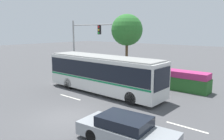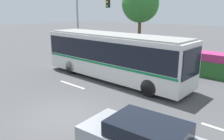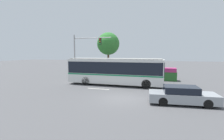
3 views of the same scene
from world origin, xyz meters
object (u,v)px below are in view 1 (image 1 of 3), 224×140
city_bus (103,72)px  traffic_light_pole (82,41)px  sedan_foreground (126,131)px  street_tree_left (127,30)px

city_bus → traffic_light_pole: (-5.42, 2.61, 2.37)m
city_bus → sedan_foreground: size_ratio=2.26×
traffic_light_pole → street_tree_left: bearing=69.6°
street_tree_left → sedan_foreground: bearing=-53.9°
sedan_foreground → traffic_light_pole: 15.35m
street_tree_left → city_bus: bearing=-67.1°
sedan_foreground → traffic_light_pole: (-12.23, 8.57, 3.54)m
sedan_foreground → traffic_light_pole: bearing=140.0°
sedan_foreground → street_tree_left: (-10.21, 14.01, 4.68)m
traffic_light_pole → street_tree_left: size_ratio=0.88×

